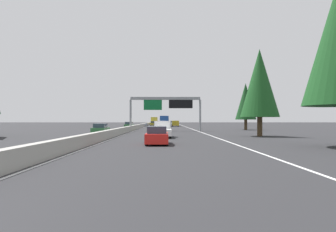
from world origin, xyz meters
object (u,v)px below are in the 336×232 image
Objects in this scene: sedan_mid_right at (164,127)px; box_truck_distant_a at (154,121)px; conifer_right_near at (260,83)px; sedan_distant_b at (153,124)px; sedan_mid_left at (157,136)px; oncoming_far at (129,125)px; sign_gantry_overhead at (166,104)px; oncoming_near at (101,129)px; sedan_near_center at (172,123)px; bus_mid_center at (164,121)px; pickup_near_right at (162,129)px; minivan_far_left at (175,123)px; conifer_right_mid at (246,101)px.

sedan_mid_right is 64.75m from box_truck_distant_a.
sedan_distant_b is at bearing 12.87° from conifer_right_near.
sedan_mid_right is 47.16m from sedan_distant_b.
sedan_mid_left is 49.01m from oncoming_far.
oncoming_near is (-12.16, 9.11, -4.10)m from sign_gantry_overhead.
bus_mid_center is at bearing 175.11° from sedan_near_center.
conifer_right_near reaches higher than pickup_near_right.
sedan_near_center is 96.19m from conifer_right_near.
pickup_near_right reaches higher than minivan_far_left.
sedan_mid_right is at bearing 179.96° from bus_mid_center.
box_truck_distant_a is at bearing 176.65° from oncoming_near.
sedan_mid_left is at bearing 178.05° from pickup_near_right.
oncoming_near is 31.17m from conifer_right_mid.
sedan_mid_right is (2.98, 0.49, -4.10)m from sign_gantry_overhead.
oncoming_far is (48.37, 7.89, 0.00)m from sedan_mid_left.
conifer_right_mid is (-43.86, -19.90, 4.91)m from sedan_distant_b.
conifer_right_mid is at bearing 62.94° from oncoming_far.
sign_gantry_overhead reaches higher than oncoming_near.
sedan_mid_left is 1.00× the size of oncoming_near.
sedan_mid_right is at bearing -176.50° from box_truck_distant_a.
bus_mid_center is (37.15, -0.02, 1.03)m from sedan_mid_right.
sign_gantry_overhead is at bearing 25.25° from oncoming_far.
minivan_far_left is 31.24m from box_truck_distant_a.
box_truck_distant_a is (67.61, 4.44, -3.18)m from sign_gantry_overhead.
sedan_distant_b is 1.00× the size of oncoming_near.
oncoming_far is at bearing 168.99° from sedan_near_center.
box_truck_distant_a is at bearing 10.39° from conifer_right_near.
bus_mid_center reaches higher than minivan_far_left.
conifer_right_mid is (35.89, -16.54, 4.91)m from sedan_mid_left.
sedan_mid_right is 1.00× the size of sedan_near_center.
sedan_distant_b is 17.64m from box_truck_distant_a.
sedan_near_center is 90.91m from oncoming_near.
conifer_right_mid reaches higher than pickup_near_right.
sedan_mid_left and sedan_mid_right have the same top height.
minivan_far_left is at bearing -131.42° from bus_mid_center.
sign_gantry_overhead is 20.99m from conifer_right_near.
minivan_far_left reaches higher than oncoming_near.
conifer_right_near reaches higher than sedan_mid_left.
box_truck_distant_a is at bearing 0.61° from sedan_distant_b.
sign_gantry_overhead is 16.83m from conifer_right_mid.
conifer_right_mid reaches higher than sedan_near_center.
box_truck_distant_a is at bearing 2.57° from pickup_near_right.
bus_mid_center is at bearing -0.34° from sedan_mid_left.
sign_gantry_overhead is 2.26× the size of pickup_near_right.
bus_mid_center reaches higher than sedan_distant_b.
box_truck_distant_a is 64.80m from conifer_right_mid.
conifer_right_mid is at bearing -157.58° from minivan_far_left.
minivan_far_left is at bearing 8.68° from conifer_right_near.
box_truck_distant_a is at bearing 2.09° from sedan_mid_left.
sedan_mid_left is 1.00× the size of sedan_distant_b.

